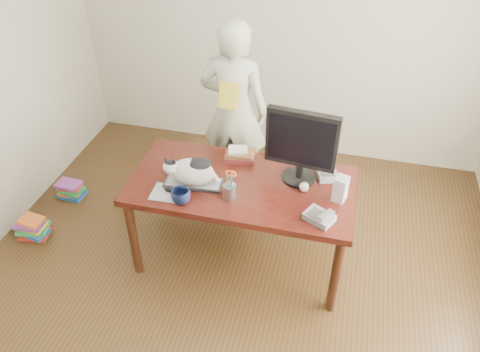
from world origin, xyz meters
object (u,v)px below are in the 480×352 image
at_px(book_pile_a, 33,228).
at_px(phone, 320,217).
at_px(mouse, 171,189).
at_px(person, 234,112).
at_px(cat, 191,171).
at_px(pen_cup, 230,190).
at_px(desk, 244,192).
at_px(coffee_mug, 181,196).
at_px(book_pile_b, 71,189).
at_px(book_stack, 240,154).
at_px(baseball, 304,187).
at_px(calculator, 327,173).
at_px(monitor, 301,144).
at_px(keyboard, 193,183).
at_px(speaker, 340,189).

bearing_deg(book_pile_a, phone, -1.28).
xyz_separation_m(phone, book_pile_a, (-2.33, 0.05, -0.69)).
relative_size(mouse, person, 0.06).
height_order(cat, pen_cup, cat).
distance_m(desk, coffee_mug, 0.55).
distance_m(cat, book_pile_b, 1.66).
distance_m(book_stack, book_pile_a, 1.87).
height_order(pen_cup, book_pile_a, pen_cup).
xyz_separation_m(desk, mouse, (-0.46, -0.29, 0.17)).
height_order(desk, baseball, baseball).
bearing_deg(calculator, monitor, -170.18).
xyz_separation_m(keyboard, mouse, (-0.13, -0.11, 0.01)).
relative_size(book_stack, calculator, 1.16).
height_order(keyboard, book_pile_a, keyboard).
bearing_deg(person, mouse, 82.04).
xyz_separation_m(cat, baseball, (0.78, 0.12, -0.09)).
bearing_deg(baseball, calculator, 57.30).
relative_size(keyboard, cat, 1.05).
relative_size(phone, book_pile_a, 0.83).
xyz_separation_m(pen_cup, book_stack, (-0.04, 0.46, -0.03)).
xyz_separation_m(pen_cup, coffee_mug, (-0.31, -0.13, -0.01)).
bearing_deg(speaker, cat, -157.85).
xyz_separation_m(keyboard, coffee_mug, (-0.02, -0.20, 0.04)).
distance_m(mouse, baseball, 0.93).
bearing_deg(coffee_mug, monitor, 30.44).
height_order(cat, person, person).
height_order(baseball, calculator, baseball).
bearing_deg(cat, speaker, -0.30).
bearing_deg(calculator, book_stack, 157.19).
relative_size(keyboard, calculator, 1.96).
bearing_deg(speaker, mouse, -152.79).
xyz_separation_m(desk, person, (-0.28, 0.78, 0.21)).
xyz_separation_m(desk, cat, (-0.34, -0.18, 0.27)).
height_order(monitor, book_pile_a, monitor).
relative_size(cat, calculator, 1.86).
bearing_deg(pen_cup, book_pile_b, 162.82).
xyz_separation_m(speaker, book_pile_a, (-2.44, -0.18, -0.75)).
relative_size(desk, mouse, 16.20).
bearing_deg(calculator, baseball, -140.45).
xyz_separation_m(book_stack, calculator, (0.66, -0.06, -0.01)).
relative_size(coffee_mug, book_stack, 0.52).
distance_m(calculator, person, 1.06).
distance_m(phone, speaker, 0.27).
xyz_separation_m(keyboard, monitor, (0.71, 0.23, 0.30)).
distance_m(phone, calculator, 0.48).
height_order(keyboard, person, person).
height_order(calculator, person, person).
xyz_separation_m(monitor, phone, (0.20, -0.38, -0.29)).
relative_size(desk, calculator, 7.41).
relative_size(cat, baseball, 5.95).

